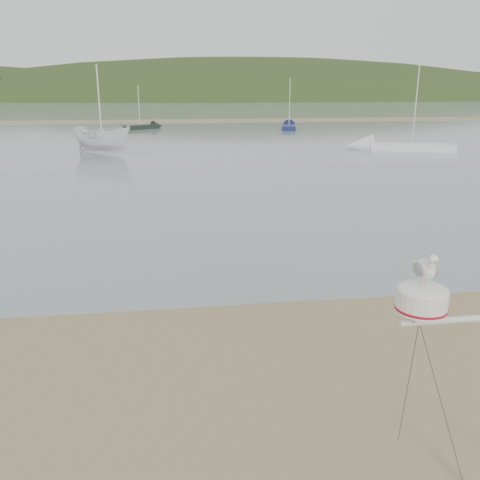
{
  "coord_description": "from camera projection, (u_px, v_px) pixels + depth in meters",
  "views": [
    {
      "loc": [
        1.17,
        -6.48,
        4.73
      ],
      "look_at": [
        2.21,
        1.0,
        2.46
      ],
      "focal_mm": 38.0,
      "sensor_mm": 36.0,
      "label": 1
    }
  ],
  "objects": [
    {
      "name": "water",
      "position": [
        163.0,
        106.0,
        132.55
      ],
      "size": [
        560.0,
        256.0,
        0.04
      ],
      "primitive_type": "cube",
      "color": "gray",
      "rests_on": "ground"
    },
    {
      "name": "hill_ridge",
      "position": [
        206.0,
        142.0,
        238.37
      ],
      "size": [
        620.0,
        180.0,
        80.0
      ],
      "color": "#243616",
      "rests_on": "ground"
    },
    {
      "name": "far_cottages",
      "position": [
        171.0,
        90.0,
        192.5
      ],
      "size": [
        294.4,
        6.3,
        8.0
      ],
      "color": "beige",
      "rests_on": "ground"
    },
    {
      "name": "sailboat_white_near",
      "position": [
        381.0,
        147.0,
        39.77
      ],
      "size": [
        8.45,
        4.53,
        8.14
      ],
      "color": "white",
      "rests_on": "ground"
    },
    {
      "name": "ground",
      "position": [
        99.0,
        428.0,
        7.35
      ],
      "size": [
        560.0,
        560.0,
        0.0
      ],
      "primitive_type": "plane",
      "color": "#89754F",
      "rests_on": "ground"
    },
    {
      "name": "boat_white",
      "position": [
        100.0,
        116.0,
        37.33
      ],
      "size": [
        2.87,
        2.86,
        5.38
      ],
      "primitive_type": "imported",
      "rotation": [
        0.0,
        0.0,
        0.94
      ],
      "color": "white",
      "rests_on": "water"
    },
    {
      "name": "sailboat_dark_mid",
      "position": [
        149.0,
        126.0,
        60.48
      ],
      "size": [
        4.99,
        4.21,
        5.31
      ],
      "color": "black",
      "rests_on": "ground"
    },
    {
      "name": "sailboat_blue_far",
      "position": [
        289.0,
        126.0,
        60.9
      ],
      "size": [
        2.95,
        6.5,
        6.3
      ],
      "color": "#161D4E",
      "rests_on": "ground"
    },
    {
      "name": "sandbar",
      "position": [
        160.0,
        121.0,
        73.73
      ],
      "size": [
        560.0,
        7.0,
        0.07
      ],
      "primitive_type": "cube",
      "color": "#89754F",
      "rests_on": "water"
    }
  ]
}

